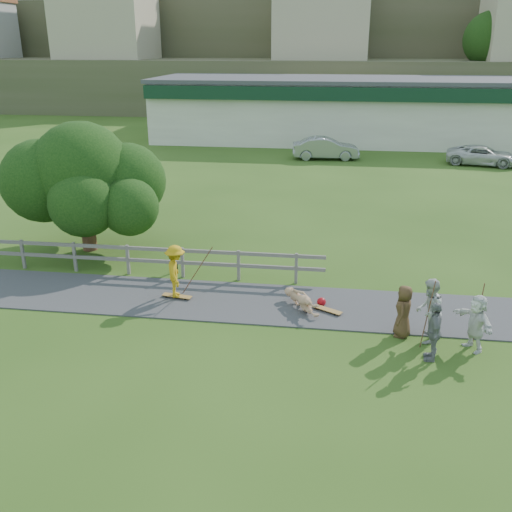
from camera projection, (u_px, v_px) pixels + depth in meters
The scene contains 21 objects.
ground at pixel (220, 323), 16.88m from camera, with size 260.00×260.00×0.00m, color #2E5017.
path at pixel (229, 301), 18.27m from camera, with size 34.00×3.00×0.04m, color #3D3D40.
fence at pixel (111, 254), 20.30m from camera, with size 15.05×0.10×1.10m.
strip_mall at pixel (349, 109), 47.84m from camera, with size 32.50×10.75×5.10m.
hillside at pixel (326, 1), 96.49m from camera, with size 220.00×67.00×47.50m.
skater_rider at pixel (176, 274), 18.18m from camera, with size 1.11×0.64×1.72m, color #C79612.
skater_fallen at pixel (302, 300), 17.63m from camera, with size 1.71×0.41×0.62m, color tan.
spectator_a at pixel (429, 311), 15.57m from camera, with size 0.89×0.70×1.84m, color #BABBB6.
spectator_b at pixel (434, 331), 14.68m from camera, with size 0.95×0.40×1.63m, color slate.
spectator_c at pixel (403, 311), 15.89m from camera, with size 0.75×0.48×1.52m, color #513820.
spectator_d at pixel (476, 323), 15.17m from camera, with size 1.47×0.47×1.59m, color silver.
car_silver at pixel (326, 148), 40.44m from camera, with size 1.63×4.68×1.54m, color gray.
car_white at pixel (482, 155), 38.55m from camera, with size 2.16×4.68×1.30m, color silver.
tree at pixel (85, 201), 22.20m from camera, with size 6.07×6.07×4.03m, color black, non-canonical shape.
bbq at pixel (176, 261), 20.52m from camera, with size 0.38×0.29×0.82m, color black, non-canonical shape.
longboard_rider at pixel (177, 297), 18.47m from camera, with size 0.98×0.24×0.11m, color olive, non-canonical shape.
longboard_fallen at pixel (327, 311), 17.52m from camera, with size 0.96×0.23×0.11m, color olive, non-canonical shape.
helmet at pixel (321, 302), 17.93m from camera, with size 0.28×0.28×0.28m, color #A80C14.
pole_rider at pixel (197, 266), 18.42m from camera, with size 0.03×0.03×2.01m, color brown.
pole_spec_left at pixel (428, 315), 15.20m from camera, with size 0.03×0.03×1.97m, color brown.
pole_spec_right at pixel (478, 315), 15.31m from camera, with size 0.03×0.03×1.86m, color brown.
Camera 1 is at (3.19, -14.81, 7.78)m, focal length 40.00 mm.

